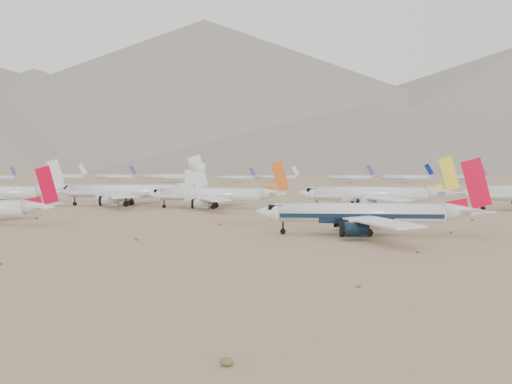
% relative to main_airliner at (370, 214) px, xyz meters
% --- Properties ---
extents(ground, '(7000.00, 7000.00, 0.00)m').
position_rel_main_airliner_xyz_m(ground, '(-5.50, 2.90, -4.76)').
color(ground, '#82674B').
rests_on(ground, ground).
extents(main_airliner, '(49.09, 47.95, 17.32)m').
position_rel_main_airliner_xyz_m(main_airliner, '(0.00, 0.00, 0.00)').
color(main_airliner, white).
rests_on(main_airliner, ground).
extents(row2_gold_tail, '(51.81, 50.67, 18.45)m').
position_rel_main_airliner_xyz_m(row2_gold_tail, '(11.25, 69.94, 0.40)').
color(row2_gold_tail, white).
rests_on(row2_gold_tail, ground).
extents(row2_orange_tail, '(47.49, 46.45, 16.94)m').
position_rel_main_airliner_xyz_m(row2_orange_tail, '(-44.18, 70.03, -0.01)').
color(row2_orange_tail, white).
rests_on(row2_orange_tail, ground).
extents(row2_white_trijet, '(53.86, 52.64, 19.09)m').
position_rel_main_airliner_xyz_m(row2_white_trijet, '(-76.85, 79.15, 0.76)').
color(row2_white_trijet, white).
rests_on(row2_white_trijet, ground).
extents(distant_storage_row, '(465.40, 56.19, 14.58)m').
position_rel_main_airliner_xyz_m(distant_storage_row, '(-50.32, 330.53, -0.53)').
color(distant_storage_row, silver).
rests_on(distant_storage_row, ground).
extents(mountain_range, '(7354.00, 3024.00, 470.00)m').
position_rel_main_airliner_xyz_m(mountain_range, '(64.68, 1650.91, 185.55)').
color(mountain_range, slate).
rests_on(mountain_range, ground).
extents(desert_scrub, '(206.06, 121.67, 0.63)m').
position_rel_main_airliner_xyz_m(desert_scrub, '(-35.86, -21.59, -4.48)').
color(desert_scrub, brown).
rests_on(desert_scrub, ground).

